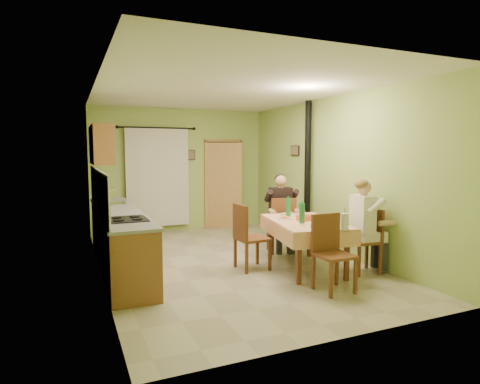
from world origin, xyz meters
name	(u,v)px	position (x,y,z in m)	size (l,w,h in m)	color
floor	(229,262)	(0.00, 0.00, 0.00)	(4.00, 6.00, 0.01)	tan
room_shell	(228,152)	(0.00, 0.00, 1.82)	(4.04, 6.04, 2.82)	#A4C163
kitchen_run	(118,237)	(-1.71, 0.40, 0.48)	(0.64, 3.64, 1.56)	brown
upper_cabinets	(101,145)	(-1.82, 1.70, 1.95)	(0.35, 1.40, 0.70)	brown
curtain	(158,177)	(-0.55, 2.90, 1.26)	(1.70, 0.07, 2.22)	black
doorway	(224,184)	(1.03, 2.89, 1.05)	(0.96, 0.40, 2.15)	black
dining_table	(305,245)	(0.95, -0.83, 0.38)	(1.28, 1.79, 0.76)	#F1A97B
tableware	(308,218)	(0.94, -0.92, 0.83)	(0.71, 1.67, 0.33)	white
chair_far	(281,236)	(1.12, 0.24, 0.29)	(0.54, 0.54, 1.01)	brown
chair_near	(333,269)	(0.74, -1.84, 0.29)	(0.45, 0.45, 1.01)	brown
chair_right	(364,254)	(1.67, -1.35, 0.29)	(0.47, 0.47, 0.97)	brown
chair_left	(251,251)	(0.18, -0.51, 0.29)	(0.48, 0.48, 1.02)	brown
man_far	(281,204)	(1.12, 0.25, 0.88)	(0.64, 0.55, 1.39)	black
man_right	(364,215)	(1.66, -1.35, 0.88)	(0.51, 0.62, 1.39)	silver
stove_flue	(307,193)	(1.90, 0.60, 1.02)	(0.24, 0.24, 2.80)	black
picture_back	(191,155)	(0.25, 2.97, 1.75)	(0.19, 0.03, 0.23)	black
picture_right	(295,151)	(1.97, 1.20, 1.85)	(0.03, 0.31, 0.21)	brown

